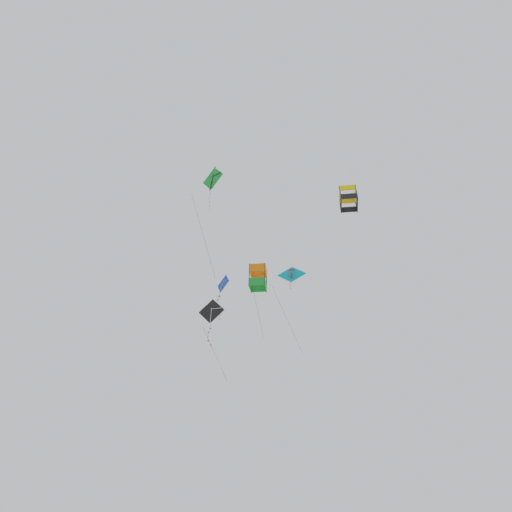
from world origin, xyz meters
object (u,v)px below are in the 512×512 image
kite_diamond_near_right (211,311)px  kite_box_highest (258,278)px  kite_diamond_near_left (223,284)px  kite_diamond_far_centre (213,179)px  kite_box_low_drifter (348,199)px  kite_delta_mid_left (291,275)px

kite_diamond_near_right → kite_box_highest: bearing=176.0°
kite_diamond_near_left → kite_diamond_near_right: 3.79m
kite_box_highest → kite_diamond_near_left: size_ratio=1.40×
kite_box_highest → kite_diamond_far_centre: 9.46m
kite_diamond_near_left → kite_diamond_near_right: kite_diamond_near_left is taller
kite_diamond_far_centre → kite_box_highest: bearing=-117.8°
kite_diamond_far_centre → kite_diamond_near_left: bearing=-68.7°
kite_diamond_near_left → kite_box_low_drifter: (-9.95, 9.39, 3.50)m
kite_diamond_far_centre → kite_delta_mid_left: bearing=-99.0°
kite_diamond_far_centre → kite_delta_mid_left: kite_diamond_far_centre is taller
kite_diamond_far_centre → kite_box_low_drifter: bearing=-174.6°
kite_box_low_drifter → kite_delta_mid_left: kite_box_low_drifter is taller
kite_box_highest → kite_diamond_far_centre: bearing=39.8°
kite_diamond_near_left → kite_box_highest: bearing=177.5°
kite_diamond_far_centre → kite_box_low_drifter: size_ratio=4.67×
kite_box_low_drifter → kite_diamond_near_right: size_ratio=0.32×
kite_box_highest → kite_delta_mid_left: bearing=-109.7°
kite_diamond_far_centre → kite_box_low_drifter: kite_diamond_far_centre is taller
kite_box_highest → kite_delta_mid_left: 7.79m
kite_diamond_far_centre → kite_delta_mid_left: size_ratio=1.21×
kite_diamond_near_left → kite_delta_mid_left: (-6.49, -4.38, 2.19)m
kite_box_highest → kite_diamond_far_centre: kite_diamond_far_centre is taller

